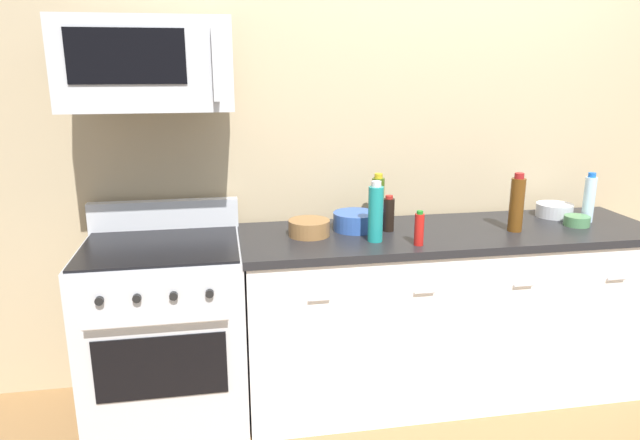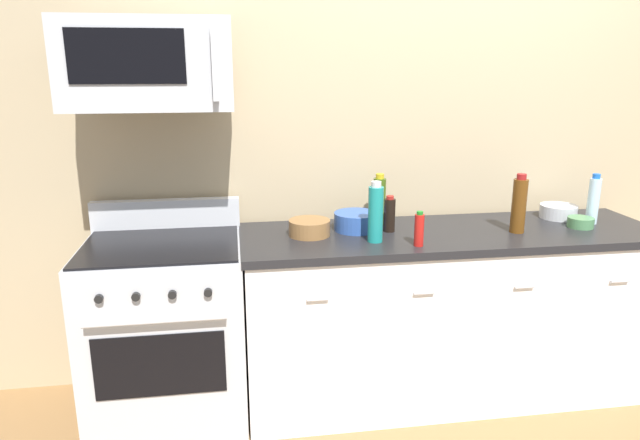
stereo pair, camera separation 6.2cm
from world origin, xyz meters
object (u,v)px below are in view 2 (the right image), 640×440
bottle_water_clear (593,200)px  bowl_blue_mixing (356,221)px  bowl_steel_prep (558,211)px  bottle_olive_oil (379,201)px  range_oven (168,329)px  bottle_wine_amber (519,205)px  bowl_green_glaze (581,222)px  bottle_hot_sauce_red (419,230)px  bottle_sparkling_teal (376,213)px  bowl_wooden_salad (309,227)px  microwave (149,64)px  bottle_soy_sauce_dark (389,215)px

bottle_water_clear → bowl_blue_mixing: size_ratio=1.18×
bowl_blue_mixing → bottle_water_clear: bearing=-2.9°
bowl_steel_prep → bowl_blue_mixing: bearing=-176.7°
bottle_olive_oil → bowl_blue_mixing: 0.19m
range_oven → bottle_wine_amber: bearing=-2.4°
bowl_green_glaze → bowl_steel_prep: bowl_steel_prep is taller
bottle_hot_sauce_red → bottle_water_clear: size_ratio=0.62×
bottle_water_clear → bottle_sparkling_teal: bearing=-173.3°
bottle_wine_amber → bowl_wooden_salad: (-1.06, 0.10, -0.10)m
microwave → bottle_olive_oil: 1.33m
range_oven → bottle_soy_sauce_dark: bearing=2.0°
bowl_blue_mixing → bowl_steel_prep: 1.17m
bottle_soy_sauce_dark → bottle_wine_amber: bearing=-10.1°
bottle_wine_amber → bowl_green_glaze: bearing=5.4°
bottle_wine_amber → bowl_steel_prep: bottle_wine_amber is taller
bottle_wine_amber → bottle_hot_sauce_red: (-0.57, -0.14, -0.06)m
bowl_wooden_salad → bowl_blue_mixing: bearing=13.5°
bottle_olive_oil → bowl_green_glaze: 1.07m
bowl_blue_mixing → bottle_hot_sauce_red: bearing=-52.7°
bottle_soy_sauce_dark → bottle_water_clear: 1.12m
bottle_soy_sauce_dark → bottle_olive_oil: bearing=97.7°
bottle_water_clear → bowl_blue_mixing: bearing=177.1°
range_oven → bottle_hot_sauce_red: bottle_hot_sauce_red is taller
microwave → bowl_wooden_salad: size_ratio=3.58×
bottle_sparkling_teal → bowl_wooden_salad: bearing=153.4°
bottle_water_clear → bowl_steel_prep: bearing=130.4°
bowl_steel_prep → bottle_water_clear: bearing=-49.6°
bottle_water_clear → bowl_green_glaze: bottle_water_clear is taller
bowl_green_glaze → bottle_olive_oil: bearing=168.1°
range_oven → bottle_wine_amber: bottle_wine_amber is taller
range_oven → bottle_olive_oil: bearing=9.1°
bottle_sparkling_teal → bottle_olive_oil: bottle_sparkling_teal is taller
bottle_sparkling_teal → bowl_green_glaze: (1.13, 0.08, -0.11)m
range_oven → bowl_blue_mixing: bearing=5.2°
bowl_wooden_salad → bottle_water_clear: bearing=-0.2°
range_oven → bowl_green_glaze: bearing=-1.1°
microwave → bowl_blue_mixing: 1.25m
bottle_olive_oil → bowl_steel_prep: 1.03m
bottle_soy_sauce_dark → bowl_wooden_salad: bottle_soy_sauce_dark is taller
bowl_green_glaze → bowl_steel_prep: 0.20m
bottle_wine_amber → bottle_olive_oil: size_ratio=1.10×
bottle_olive_oil → bowl_green_glaze: (1.04, -0.22, -0.10)m
range_oven → bottle_soy_sauce_dark: size_ratio=5.73×
bottle_olive_oil → bowl_steel_prep: (1.03, -0.02, -0.09)m
bowl_green_glaze → bottle_wine_amber: bearing=-174.6°
bottle_olive_oil → bowl_blue_mixing: bottle_olive_oil is taller
bottle_hot_sauce_red → bowl_green_glaze: size_ratio=1.26×
bottle_wine_amber → bowl_steel_prep: size_ratio=1.50×
bottle_water_clear → bottle_olive_oil: bearing=172.3°
bottle_hot_sauce_red → bottle_sparkling_teal: bearing=152.5°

